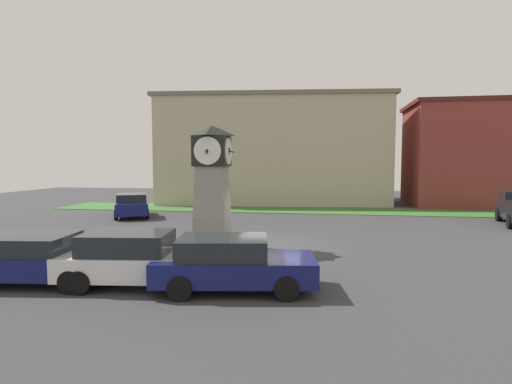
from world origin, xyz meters
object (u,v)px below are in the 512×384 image
car_navy_sedan (37,258)px  street_lamp_far_side (304,163)px  bench (202,206)px  bollard_near_tower (151,252)px  car_silver_hatch (132,205)px  car_by_building (232,263)px  clock_tower (212,186)px  bollard_mid_row (189,255)px  car_near_tower (136,258)px

car_navy_sedan → street_lamp_far_side: street_lamp_far_side is taller
car_navy_sedan → bench: car_navy_sedan is taller
bollard_near_tower → car_silver_hatch: (-6.23, 11.24, 0.31)m
car_by_building → street_lamp_far_side: bearing=86.7°
clock_tower → bollard_mid_row: 3.86m
bollard_mid_row → car_navy_sedan: car_navy_sedan is taller
car_silver_hatch → car_by_building: bearing=-54.6°
car_near_tower → bench: size_ratio=2.84×
bollard_mid_row → bench: size_ratio=0.59×
car_navy_sedan → street_lamp_far_side: bearing=71.8°
bollard_mid_row → bollard_near_tower: bearing=172.4°
car_near_tower → bench: (-2.68, 15.51, -0.25)m
bollard_mid_row → bench: (-3.61, 13.61, 0.05)m
car_by_building → car_silver_hatch: bearing=125.4°
clock_tower → car_near_tower: clock_tower is taller
clock_tower → bollard_mid_row: (0.08, -3.26, -2.07)m
car_silver_hatch → bench: 4.56m
bollard_near_tower → car_near_tower: bearing=-78.0°
bollard_mid_row → street_lamp_far_side: street_lamp_far_side is taller
bollard_near_tower → car_navy_sedan: (-2.52, -2.29, 0.27)m
car_near_tower → car_navy_sedan: bearing=-176.1°
bench → street_lamp_far_side: street_lamp_far_side is taller
bollard_near_tower → car_near_tower: size_ratio=0.20×
clock_tower → bench: clock_tower is taller
bollard_mid_row → car_navy_sedan: 4.44m
car_navy_sedan → clock_tower: bearing=54.6°
clock_tower → car_near_tower: 5.52m
car_by_building → car_silver_hatch: (-9.45, 13.32, 0.02)m
bollard_mid_row → street_lamp_far_side: size_ratio=0.16×
car_near_tower → car_silver_hatch: (-6.67, 13.32, 0.00)m
street_lamp_far_side → car_silver_hatch: bearing=-144.3°
car_near_tower → car_by_building: size_ratio=0.98×
car_near_tower → car_silver_hatch: 14.90m
car_silver_hatch → car_near_tower: bearing=-63.4°
bollard_near_tower → bench: bearing=99.4°
car_silver_hatch → bench: size_ratio=2.79×
clock_tower → bench: bearing=108.8°
car_near_tower → car_by_building: car_near_tower is taller
bollard_near_tower → bollard_mid_row: bearing=-7.6°
clock_tower → bollard_near_tower: 3.93m
clock_tower → bollard_near_tower: bearing=-112.9°
bollard_mid_row → bench: 14.08m
car_near_tower → street_lamp_far_side: (3.99, 21.00, 2.68)m
bollard_near_tower → bench: size_ratio=0.58×
bollard_near_tower → street_lamp_far_side: street_lamp_far_side is taller
car_navy_sedan → street_lamp_far_side: (6.95, 21.20, 2.73)m
bollard_near_tower → bench: bollard_near_tower is taller
bollard_mid_row → car_silver_hatch: bearing=123.7°
car_navy_sedan → car_silver_hatch: car_silver_hatch is taller
bollard_mid_row → car_silver_hatch: (-7.61, 11.42, 0.30)m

